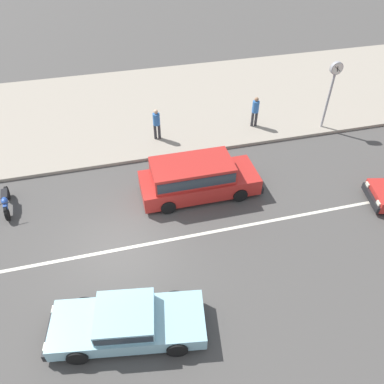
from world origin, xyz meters
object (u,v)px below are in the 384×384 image
minivan_red_0 (196,177)px  pedestrian_near_clock (157,122)px  sedan_pale_blue_4 (127,322)px  motorcycle_0 (6,201)px  street_clock (333,80)px  pedestrian_mid_kerb (255,110)px

minivan_red_0 → pedestrian_near_clock: pedestrian_near_clock is taller
sedan_pale_blue_4 → motorcycle_0: (-4.02, 6.42, -0.11)m
street_clock → pedestrian_mid_kerb: size_ratio=2.14×
minivan_red_0 → motorcycle_0: bearing=173.2°
motorcycle_0 → street_clock: size_ratio=0.54×
minivan_red_0 → street_clock: bearing=23.4°
minivan_red_0 → pedestrian_mid_kerb: (4.19, 4.21, 0.23)m
pedestrian_near_clock → pedestrian_mid_kerb: bearing=-0.4°
street_clock → pedestrian_near_clock: size_ratio=2.17×
street_clock → pedestrian_mid_kerb: 3.86m
minivan_red_0 → pedestrian_near_clock: 4.34m
minivan_red_0 → pedestrian_near_clock: (-0.86, 4.25, 0.22)m
sedan_pale_blue_4 → pedestrian_mid_kerb: 12.42m
sedan_pale_blue_4 → pedestrian_near_clock: pedestrian_near_clock is taller
street_clock → pedestrian_near_clock: bearing=173.4°
minivan_red_0 → sedan_pale_blue_4: (-3.50, -5.53, -0.31)m
street_clock → pedestrian_near_clock: (-8.44, 0.97, -1.60)m
minivan_red_0 → street_clock: (7.58, 3.28, 1.82)m
motorcycle_0 → pedestrian_mid_kerb: size_ratio=1.16×
motorcycle_0 → pedestrian_mid_kerb: bearing=15.8°
motorcycle_0 → pedestrian_mid_kerb: 12.19m
street_clock → pedestrian_mid_kerb: street_clock is taller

